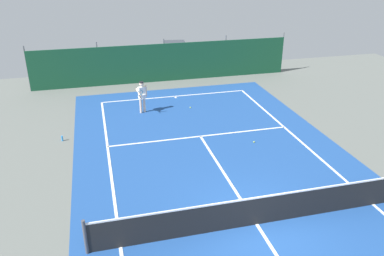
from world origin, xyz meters
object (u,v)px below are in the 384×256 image
(tennis_ball_midcourt, at_px, (254,142))
(water_bottle, at_px, (62,138))
(tennis_player, at_px, (142,95))
(tennis_net, at_px, (258,210))
(tennis_ball_near_player, at_px, (190,108))
(parked_car, at_px, (175,54))

(tennis_ball_midcourt, relative_size, water_bottle, 0.28)
(tennis_player, bearing_deg, water_bottle, 14.82)
(water_bottle, bearing_deg, tennis_net, -51.29)
(tennis_ball_midcourt, xyz_separation_m, water_bottle, (-8.09, 2.25, 0.09))
(tennis_net, xyz_separation_m, tennis_ball_near_player, (0.42, 9.90, -0.48))
(tennis_net, height_order, tennis_player, tennis_player)
(tennis_net, xyz_separation_m, parked_car, (1.40, 18.41, 0.33))
(tennis_ball_near_player, bearing_deg, parked_car, 83.40)
(tennis_player, distance_m, tennis_ball_near_player, 2.69)
(tennis_ball_near_player, xyz_separation_m, tennis_ball_midcourt, (1.68, -4.67, 0.00))
(tennis_player, xyz_separation_m, tennis_ball_midcourt, (4.20, -4.69, -0.93))
(parked_car, distance_m, water_bottle, 13.22)
(tennis_player, bearing_deg, tennis_ball_near_player, 162.15)
(tennis_ball_near_player, bearing_deg, water_bottle, -159.27)
(tennis_ball_midcourt, bearing_deg, tennis_player, 131.84)
(tennis_net, relative_size, tennis_ball_near_player, 153.33)
(tennis_player, height_order, tennis_ball_midcourt, tennis_player)
(tennis_player, bearing_deg, tennis_net, 84.61)
(tennis_player, bearing_deg, parked_car, -129.87)
(tennis_net, bearing_deg, parked_car, 85.64)
(tennis_ball_near_player, relative_size, parked_car, 0.01)
(tennis_player, xyz_separation_m, tennis_ball_near_player, (2.53, -0.02, -0.93))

